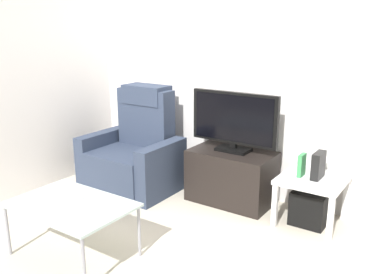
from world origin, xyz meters
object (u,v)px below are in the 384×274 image
(tv_stand, at_px, (232,176))
(television, at_px, (234,120))
(book_upright, at_px, (302,165))
(cell_phone, at_px, (74,198))
(game_console, at_px, (318,165))
(coffee_table, at_px, (71,207))
(subwoofer_box, at_px, (310,207))
(recliner_armchair, at_px, (135,153))
(side_table, at_px, (312,185))

(tv_stand, xyz_separation_m, television, (-0.00, 0.02, 0.56))
(book_upright, xyz_separation_m, cell_phone, (-1.26, -1.44, -0.09))
(cell_phone, bearing_deg, game_console, 77.12)
(tv_stand, xyz_separation_m, coffee_table, (-0.51, -1.54, 0.14))
(television, relative_size, subwoofer_box, 2.97)
(subwoofer_box, height_order, coffee_table, coffee_table)
(recliner_armchair, bearing_deg, side_table, 5.38)
(cell_phone, bearing_deg, side_table, 77.65)
(television, height_order, cell_phone, television)
(television, distance_m, subwoofer_box, 1.05)
(recliner_armchair, bearing_deg, game_console, 5.56)
(tv_stand, bearing_deg, side_table, -1.56)
(book_upright, relative_size, game_console, 0.86)
(book_upright, height_order, cell_phone, book_upright)
(tv_stand, xyz_separation_m, subwoofer_box, (0.80, -0.02, -0.11))
(side_table, height_order, coffee_table, same)
(television, xyz_separation_m, book_upright, (0.70, -0.06, -0.30))
(side_table, xyz_separation_m, coffee_table, (-1.32, -1.52, 0.04))
(side_table, xyz_separation_m, book_upright, (-0.10, -0.02, 0.17))
(recliner_armchair, bearing_deg, cell_phone, -69.31)
(tv_stand, bearing_deg, game_console, -0.82)
(subwoofer_box, bearing_deg, recliner_armchair, -173.68)
(tv_stand, relative_size, game_console, 3.53)
(book_upright, bearing_deg, game_console, 12.53)
(tv_stand, relative_size, television, 0.91)
(game_console, relative_size, cell_phone, 1.54)
(recliner_armchair, xyz_separation_m, side_table, (1.86, 0.21, -0.01))
(recliner_armchair, height_order, subwoofer_box, recliner_armchair)
(book_upright, distance_m, game_console, 0.14)
(television, height_order, book_upright, television)
(game_console, bearing_deg, subwoofer_box, -164.05)
(book_upright, bearing_deg, tv_stand, 176.59)
(subwoofer_box, relative_size, book_upright, 1.51)
(tv_stand, relative_size, side_table, 1.50)
(side_table, distance_m, game_console, 0.18)
(television, xyz_separation_m, recliner_armchair, (-1.06, -0.25, -0.45))
(coffee_table, relative_size, cell_phone, 6.00)
(television, bearing_deg, tv_stand, -90.00)
(recliner_armchair, distance_m, cell_phone, 1.35)
(television, bearing_deg, cell_phone, -110.49)
(television, relative_size, cell_phone, 5.95)
(television, distance_m, game_console, 0.89)
(recliner_armchair, bearing_deg, subwoofer_box, 5.38)
(side_table, bearing_deg, game_console, 15.95)
(side_table, height_order, game_console, game_console)
(tv_stand, xyz_separation_m, cell_phone, (-0.56, -1.48, 0.17))
(television, relative_size, game_console, 3.88)
(television, xyz_separation_m, game_console, (0.84, -0.03, -0.28))
(side_table, distance_m, book_upright, 0.19)
(tv_stand, xyz_separation_m, book_upright, (0.70, -0.04, 0.27))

